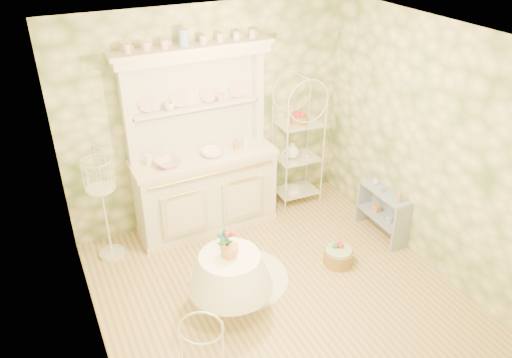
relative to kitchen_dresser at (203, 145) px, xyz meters
name	(u,v)px	position (x,y,z in m)	size (l,w,h in m)	color
floor	(276,293)	(0.20, -1.52, -1.15)	(3.60, 3.60, 0.00)	tan
ceiling	(283,39)	(0.20, -1.52, 1.56)	(3.60, 3.60, 0.00)	white
wall_left	(82,233)	(-1.60, -1.52, 0.21)	(3.60, 3.60, 0.00)	beige
wall_right	(426,147)	(2.00, -1.52, 0.21)	(3.60, 3.60, 0.00)	beige
wall_back	(209,118)	(0.20, 0.28, 0.21)	(3.60, 3.60, 0.00)	beige
wall_front	(409,308)	(0.20, -3.32, 0.21)	(3.60, 3.60, 0.00)	beige
kitchen_dresser	(203,145)	(0.00, 0.00, 0.00)	(1.87, 0.61, 2.29)	silver
bakers_rack	(298,145)	(1.33, 0.04, -0.30)	(0.53, 0.38, 1.69)	white
side_shelf	(383,212)	(1.88, -1.13, -0.83)	(0.28, 0.74, 0.63)	#909BB8
round_table	(231,286)	(-0.34, -1.56, -0.81)	(0.61, 0.61, 0.67)	white
birdcage_stand	(104,205)	(-1.24, -0.08, -0.45)	(0.33, 0.33, 1.39)	white
floor_basket	(339,254)	(1.07, -1.39, -1.02)	(0.39, 0.39, 0.25)	#A17940
lace_rug	(239,278)	(-0.06, -1.13, -1.14)	(1.10, 1.10, 0.01)	white
bowl_floral	(168,165)	(-0.46, -0.08, -0.13)	(0.29, 0.29, 0.07)	white
bowl_white	(212,155)	(0.09, -0.06, -0.13)	(0.26, 0.26, 0.08)	white
cup_left	(169,108)	(-0.32, 0.16, 0.47)	(0.12, 0.12, 0.09)	white
cup_right	(220,99)	(0.30, 0.16, 0.47)	(0.10, 0.10, 0.09)	white
potted_geranium	(225,244)	(-0.38, -1.54, -0.30)	(0.15, 0.10, 0.29)	#3F7238
bottle_amber	(400,196)	(1.88, -1.37, -0.46)	(0.06, 0.06, 0.15)	#B2834A
bottle_blue	(381,189)	(1.82, -1.11, -0.49)	(0.05, 0.05, 0.11)	#7C9FD2
bottle_glass	(376,182)	(1.88, -0.93, -0.50)	(0.06, 0.06, 0.08)	silver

